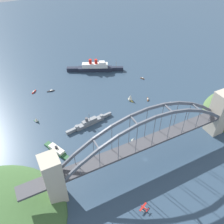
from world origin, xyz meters
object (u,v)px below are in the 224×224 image
seaplane_taxiing_near_bridge (144,208)px  small_boat_8 (133,139)px  harbor_arch_bridge (148,141)px  small_boat_7 (63,167)px  small_boat_2 (130,97)px  ocean_liner (95,67)px  small_boat_6 (170,103)px  small_boat_3 (148,99)px  small_boat_5 (142,78)px  harbor_ferry_steamer (57,150)px  naval_cruiser (89,122)px  small_boat_1 (51,91)px  small_boat_0 (34,92)px  small_boat_4 (36,120)px

seaplane_taxiing_near_bridge → small_boat_8: size_ratio=1.34×
seaplane_taxiing_near_bridge → small_boat_8: 84.27m
harbor_arch_bridge → small_boat_7: (-84.87, 28.02, -25.05)m
small_boat_2 → ocean_liner: bearing=96.3°
small_boat_6 → ocean_liner: bearing=113.2°
small_boat_6 → small_boat_3: bearing=135.4°
small_boat_5 → small_boat_7: bearing=-146.5°
small_boat_6 → small_boat_8: size_ratio=0.91×
harbor_ferry_steamer → small_boat_3: 150.10m
naval_cruiser → small_boat_2: size_ratio=6.07×
harbor_arch_bridge → small_boat_6: size_ratio=37.92×
small_boat_1 → small_boat_8: (57.58, -146.11, 2.69)m
small_boat_0 → small_boat_7: (-5.76, -155.97, 3.59)m
small_boat_5 → small_boat_8: (-84.94, -112.62, 2.57)m
small_boat_4 → small_boat_7: (6.54, -88.40, 1.08)m
small_boat_2 → small_boat_3: bearing=-24.5°
small_boat_1 → small_boat_2: 121.12m
harbor_ferry_steamer → small_boat_0: 128.53m
harbor_ferry_steamer → small_boat_8: (85.03, -26.67, 0.98)m
small_boat_1 → small_boat_5: small_boat_5 is taller
harbor_arch_bridge → small_boat_3: 113.42m
small_boat_0 → small_boat_3: size_ratio=1.03×
harbor_ferry_steamer → small_boat_4: bearing=97.7°
ocean_liner → small_boat_7: ocean_liner is taller
small_boat_1 → small_boat_0: bearing=159.0°
ocean_liner → small_boat_2: (10.97, -100.00, -1.27)m
small_boat_7 → harbor_arch_bridge: bearing=-18.3°
small_boat_2 → small_boat_5: small_boat_2 is taller
small_boat_0 → small_boat_5: (165.95, -42.51, 0.02)m
small_boat_5 → small_boat_7: small_boat_7 is taller
small_boat_8 → small_boat_2: bearing=62.2°
harbor_arch_bridge → small_boat_7: size_ratio=26.82×
naval_cruiser → small_boat_5: size_ratio=9.80×
harbor_arch_bridge → small_boat_1: bearing=107.7°
naval_cruiser → seaplane_taxiing_near_bridge: bearing=-90.3°
naval_cruiser → ocean_liner: bearing=62.9°
harbor_arch_bridge → small_boat_4: bearing=128.1°
small_boat_0 → small_boat_1: (23.43, -9.01, -0.11)m
naval_cruiser → small_boat_4: bearing=148.4°
small_boat_2 → seaplane_taxiing_near_bridge: bearing=-116.2°
naval_cruiser → small_boat_2: (72.38, 20.15, 1.79)m
ocean_liner → small_boat_5: size_ratio=13.28×
small_boat_7 → small_boat_2: bearing=30.2°
small_boat_8 → small_boat_6: bearing=24.6°
naval_cruiser → seaplane_taxiing_near_bridge: naval_cruiser is taller
small_boat_8 → ocean_liner: bearing=81.1°
small_boat_0 → small_boat_8: size_ratio=1.06×
small_boat_5 → small_boat_4: bearing=-172.0°
small_boat_6 → small_boat_2: bearing=144.3°
seaplane_taxiing_near_bridge → small_boat_3: 167.90m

